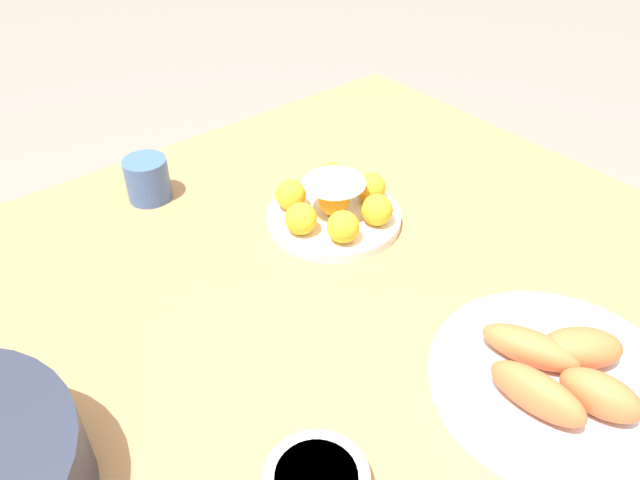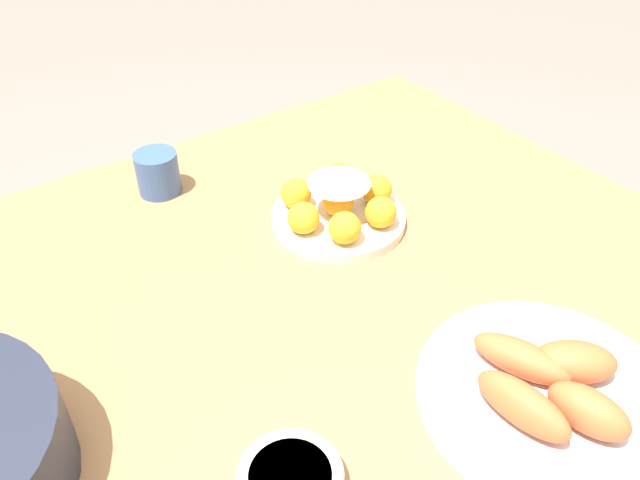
# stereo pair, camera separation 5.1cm
# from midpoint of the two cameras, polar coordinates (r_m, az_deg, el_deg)

# --- Properties ---
(dining_table) EXTENTS (1.26, 1.04, 0.73)m
(dining_table) POSITION_cam_midpoint_polar(r_m,az_deg,el_deg) (0.91, -3.03, -10.40)
(dining_table) COLOR #A87547
(dining_table) RESTS_ON ground_plane
(cake_plate) EXTENTS (0.21, 0.21, 0.08)m
(cake_plate) POSITION_cam_midpoint_polar(r_m,az_deg,el_deg) (0.98, -0.14, 3.05)
(cake_plate) COLOR silver
(cake_plate) RESTS_ON dining_table
(seafood_platter) EXTENTS (0.30, 0.30, 0.06)m
(seafood_platter) POSITION_cam_midpoint_polar(r_m,az_deg,el_deg) (0.78, 19.25, -11.80)
(seafood_platter) COLOR silver
(seafood_platter) RESTS_ON dining_table
(cup_near) EXTENTS (0.07, 0.07, 0.07)m
(cup_near) POSITION_cam_midpoint_polar(r_m,az_deg,el_deg) (1.08, -16.80, 5.32)
(cup_near) COLOR #38568E
(cup_near) RESTS_ON dining_table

